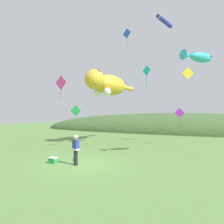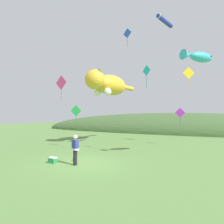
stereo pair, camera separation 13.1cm
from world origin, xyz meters
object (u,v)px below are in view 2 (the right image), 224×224
kite_tube_streamer (165,21)px  kite_diamond_violet (180,113)px  kite_diamond_pink (61,83)px  festival_attendant (75,149)px  kite_giant_cat (108,85)px  kite_diamond_green (76,111)px  kite_diamond_teal (146,71)px  kite_spool (75,159)px  picnic_cooler (53,160)px  kite_fish_windsock (198,57)px  kite_diamond_blue (127,33)px  kite_diamond_gold (189,73)px

kite_tube_streamer → kite_diamond_violet: 8.51m
kite_diamond_pink → festival_attendant: bearing=-40.5°
kite_giant_cat → kite_tube_streamer: size_ratio=3.47×
kite_diamond_green → kite_diamond_teal: 7.35m
kite_giant_cat → festival_attendant: bearing=-73.1°
kite_spool → kite_diamond_violet: (5.20, 9.86, 3.10)m
picnic_cooler → kite_diamond_teal: (4.36, 5.38, 6.20)m
kite_spool → kite_giant_cat: bearing=103.9°
festival_attendant → kite_diamond_teal: kite_diamond_teal is taller
picnic_cooler → kite_diamond_pink: (-2.96, 4.09, 5.65)m
kite_diamond_violet → kite_fish_windsock: bearing=-71.0°
kite_giant_cat → kite_tube_streamer: 8.40m
kite_fish_windsock → kite_diamond_teal: bearing=175.8°
kite_giant_cat → kite_diamond_pink: 5.90m
picnic_cooler → kite_diamond_violet: bearing=61.5°
kite_diamond_teal → kite_tube_streamer: bearing=64.5°
festival_attendant → kite_diamond_pink: bearing=139.5°
kite_giant_cat → kite_diamond_blue: (2.09, 0.45, 5.41)m
kite_diamond_green → kite_fish_windsock: bearing=-1.6°
festival_attendant → kite_diamond_teal: 7.99m
festival_attendant → kite_diamond_pink: (-4.53, 3.87, 4.87)m
kite_tube_streamer → kite_diamond_green: (-7.67, -2.00, -7.51)m
kite_diamond_pink → kite_diamond_green: (0.61, 1.31, -2.45)m
kite_tube_streamer → kite_diamond_gold: kite_tube_streamer is taller
kite_fish_windsock → kite_diamond_blue: (-7.26, 5.07, 4.83)m
kite_tube_streamer → kite_diamond_blue: kite_diamond_blue is taller
kite_tube_streamer → kite_diamond_green: kite_tube_streamer is taller
kite_diamond_blue → kite_diamond_green: bearing=-123.0°
festival_attendant → kite_diamond_violet: (4.42, 10.80, 2.26)m
kite_tube_streamer → festival_attendant: bearing=-117.6°
kite_diamond_teal → kite_diamond_violet: bearing=73.9°
kite_giant_cat → picnic_cooler: bearing=-82.2°
kite_diamond_violet → kite_diamond_blue: size_ratio=0.95×
kite_spool → kite_diamond_gold: bearing=62.6°
kite_tube_streamer → kite_diamond_violet: (0.67, 3.62, -7.68)m
kite_diamond_violet → kite_giant_cat: bearing=-170.1°
kite_tube_streamer → kite_diamond_gold: size_ratio=1.15×
festival_attendant → kite_giant_cat: 11.31m
kite_fish_windsock → kite_diamond_violet: bearing=109.0°
picnic_cooler → kite_tube_streamer: 14.06m
kite_diamond_teal → kite_diamond_gold: bearing=72.1°
kite_giant_cat → kite_fish_windsock: size_ratio=3.57×
festival_attendant → kite_diamond_gold: kite_diamond_gold is taller
picnic_cooler → kite_diamond_gold: bearing=61.9°
kite_diamond_pink → kite_fish_windsock: bearing=5.3°
kite_giant_cat → kite_diamond_green: 5.35m
kite_diamond_green → kite_diamond_gold: bearing=38.2°
kite_spool → kite_tube_streamer: bearing=54.0°
festival_attendant → kite_diamond_blue: kite_diamond_blue is taller
kite_fish_windsock → kite_diamond_green: kite_fish_windsock is taller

